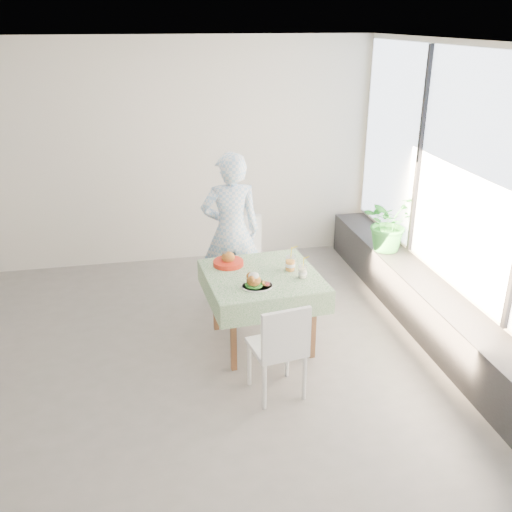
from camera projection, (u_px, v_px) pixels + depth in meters
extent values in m
plane|color=#65625F|center=(151.00, 364.00, 5.29)|extent=(6.00, 6.00, 0.00)
plane|color=white|center=(124.00, 43.00, 4.21)|extent=(6.00, 6.00, 0.00)
cube|color=silver|center=(136.00, 156.00, 7.01)|extent=(6.00, 0.02, 2.80)
cube|color=silver|center=(149.00, 408.00, 2.50)|extent=(6.00, 0.02, 2.80)
cube|color=silver|center=(466.00, 201.00, 5.31)|extent=(0.02, 5.00, 2.80)
cube|color=#D1E0F9|center=(467.00, 175.00, 5.21)|extent=(0.01, 4.80, 2.18)
cube|color=black|center=(432.00, 312.00, 5.72)|extent=(0.40, 4.80, 0.50)
cube|color=brown|center=(262.00, 277.00, 5.38)|extent=(0.96, 0.96, 0.04)
cube|color=beige|center=(262.00, 275.00, 5.37)|extent=(1.11, 1.11, 0.01)
cube|color=white|center=(245.00, 263.00, 6.25)|extent=(0.46, 0.46, 0.04)
cube|color=white|center=(241.00, 235.00, 6.34)|extent=(0.46, 0.04, 0.46)
cube|color=white|center=(277.00, 347.00, 4.74)|extent=(0.48, 0.48, 0.04)
cube|color=white|center=(286.00, 334.00, 4.49)|extent=(0.42, 0.10, 0.42)
imported|color=#8FBDE5|center=(231.00, 232.00, 6.08)|extent=(0.64, 0.43, 1.73)
cylinder|color=white|center=(257.00, 286.00, 5.11)|extent=(0.29, 0.29, 0.02)
cylinder|color=#124A13|center=(254.00, 285.00, 5.10)|extent=(0.16, 0.16, 0.02)
ellipsoid|color=#A06326|center=(254.00, 281.00, 5.08)|extent=(0.13, 0.12, 0.10)
ellipsoid|color=white|center=(254.00, 276.00, 5.07)|extent=(0.10, 0.09, 0.07)
cylinder|color=maroon|center=(267.00, 284.00, 5.11)|extent=(0.05, 0.05, 0.03)
cylinder|color=white|center=(290.00, 264.00, 5.43)|extent=(0.09, 0.09, 0.14)
cylinder|color=orange|center=(290.00, 265.00, 5.43)|extent=(0.08, 0.08, 0.10)
cylinder|color=white|center=(290.00, 257.00, 5.40)|extent=(0.10, 0.10, 0.01)
cylinder|color=yellow|center=(291.00, 252.00, 5.38)|extent=(0.01, 0.03, 0.19)
cylinder|color=white|center=(303.00, 272.00, 5.28)|extent=(0.08, 0.08, 0.12)
cylinder|color=white|center=(303.00, 273.00, 5.29)|extent=(0.07, 0.07, 0.08)
cylinder|color=white|center=(303.00, 266.00, 5.26)|extent=(0.09, 0.09, 0.01)
cylinder|color=yellow|center=(303.00, 262.00, 5.24)|extent=(0.01, 0.03, 0.16)
cylinder|color=red|center=(228.00, 263.00, 5.56)|extent=(0.30, 0.30, 0.05)
cylinder|color=white|center=(228.00, 262.00, 5.55)|extent=(0.25, 0.25, 0.02)
ellipsoid|color=#A06326|center=(228.00, 257.00, 5.53)|extent=(0.13, 0.12, 0.11)
imported|color=#2A7F36|center=(389.00, 222.00, 6.47)|extent=(0.77, 0.74, 0.66)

